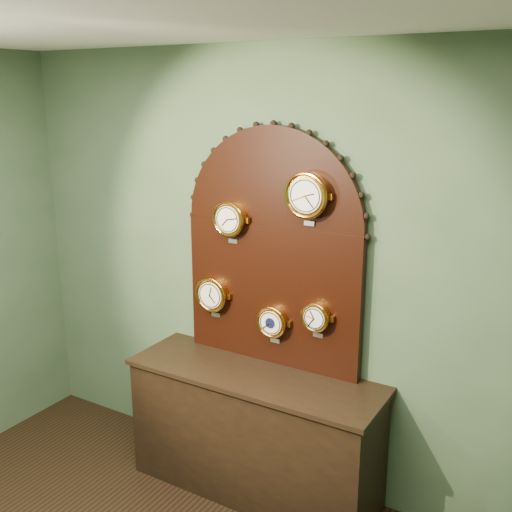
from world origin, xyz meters
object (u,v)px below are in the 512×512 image
Objects in this scene: hygrometer at (213,294)px; tide_clock at (316,317)px; shop_counter at (254,434)px; barometer at (273,322)px; display_board at (273,241)px; arabic_clock at (307,195)px; roman_clock at (230,219)px.

hygrometer reaches higher than tide_clock.
hygrometer is (-0.41, 0.15, 0.83)m from shop_counter.
hygrometer reaches higher than barometer.
display_board is 0.53m from tide_clock.
arabic_clock is at bearing -0.07° from hygrometer.
arabic_clock is 1.24× the size of barometer.
roman_clock reaches higher than shop_counter.
arabic_clock reaches higher than shop_counter.
hygrometer is 1.22× the size of tide_clock.
hygrometer is 1.11× the size of barometer.
display_board reaches higher than barometer.
display_board reaches higher than shop_counter.
roman_clock is 0.97× the size of hygrometer.
barometer is (0.45, 0.00, -0.10)m from hygrometer.
arabic_clock is (0.53, -0.00, 0.20)m from roman_clock.
shop_counter is 6.19× the size of barometer.
hygrometer is at bearing -170.80° from display_board.
hygrometer is 0.75m from tide_clock.
display_board is at bearing 122.44° from barometer.
display_board is (0.00, 0.22, 1.23)m from shop_counter.
barometer is at bearing 74.68° from shop_counter.
shop_counter is 4.98× the size of arabic_clock.
display_board reaches higher than roman_clock.
tide_clock reaches higher than shop_counter.
roman_clock is at bearing 150.28° from shop_counter.
barometer reaches higher than shop_counter.
barometer is at bearing 0.06° from roman_clock.
display_board reaches higher than arabic_clock.
barometer is (-0.22, 0.00, -0.82)m from arabic_clock.
hygrometer is 0.47m from barometer.
display_board is 4.76× the size of arabic_clock.
shop_counter is 1.25m from display_board.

